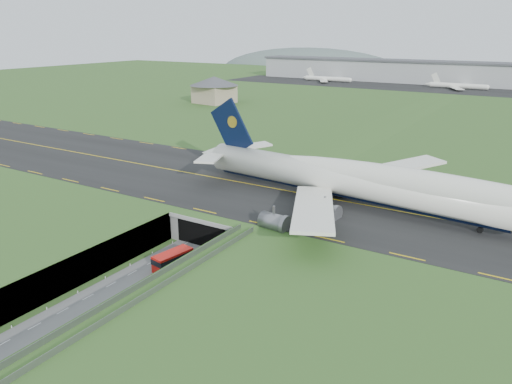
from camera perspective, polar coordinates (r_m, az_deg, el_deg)
The scene contains 10 objects.
ground at distance 97.02m, azimuth -9.13°, elevation -7.87°, with size 900.00×900.00×0.00m, color #335723.
airfield_deck at distance 95.76m, azimuth -9.22°, elevation -6.26°, with size 800.00×800.00×6.00m, color gray.
trench_road at distance 92.09m, azimuth -12.19°, elevation -9.49°, with size 12.00×75.00×0.20m, color slate.
taxiway at distance 119.75m, azimuth 0.96°, elevation 0.59°, with size 800.00×44.00×0.18m, color black.
tunnel_portal at distance 107.74m, azimuth -3.47°, elevation -3.03°, with size 17.00×22.30×6.00m.
guideway at distance 75.53m, azimuth -12.39°, elevation -11.51°, with size 3.00×53.00×7.05m.
jumbo_jet at distance 105.72m, azimuth 13.59°, elevation 0.83°, with size 100.07×63.13×20.98m.
shuttle_tram at distance 93.80m, azimuth -9.48°, elevation -7.66°, with size 4.17×8.16×3.17m.
service_building at distance 260.74m, azimuth -4.80°, elevation 11.83°, with size 27.75×27.75×13.47m.
cargo_terminal at distance 370.45m, azimuth 22.99°, elevation 12.35°, with size 320.00×67.00×15.60m.
Camera 1 is at (58.03, -65.37, 42.09)m, focal length 35.00 mm.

